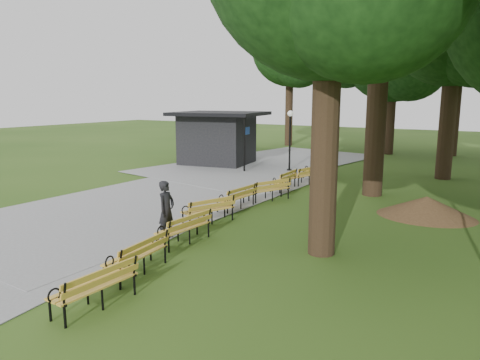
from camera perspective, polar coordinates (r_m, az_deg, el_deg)
The scene contains 16 objects.
ground at distance 13.66m, azimuth -6.45°, elevation -6.74°, with size 100.00×100.00×0.00m, color #2C4C15.
path at distance 18.37m, azimuth -10.66°, elevation -2.27°, with size 12.00×38.00×0.06m, color gray.
person at distance 13.00m, azimuth -9.36°, elevation -3.81°, with size 0.62×0.41×1.70m, color black.
kiosk at distance 27.31m, azimuth -2.92°, elevation 5.36°, with size 5.07×4.40×3.17m, color black, non-canonical shape.
lamp_post at distance 24.66m, azimuth 6.40°, elevation 6.59°, with size 0.32×0.32×3.32m.
dirt_mound at distance 16.61m, azimuth 22.66°, elevation -3.13°, with size 2.74×2.74×0.70m, color #47301C.
bench_0 at distance 9.33m, azimuth -18.09°, elevation -12.71°, with size 1.90×0.64×0.88m, color gold, non-canonical shape.
bench_1 at distance 10.76m, azimuth -13.10°, elevation -9.30°, with size 1.90×0.64×0.88m, color gold, non-canonical shape.
bench_2 at distance 12.67m, azimuth -7.21°, elevation -6.06°, with size 1.90×0.64×0.88m, color gold, non-canonical shape.
bench_3 at distance 14.57m, azimuth -4.09°, elevation -3.80°, with size 1.90×0.64×0.88m, color gold, non-canonical shape.
bench_4 at distance 16.31m, azimuth -0.52°, elevation -2.22°, with size 1.90×0.64×0.88m, color gold, non-canonical shape.
bench_5 at distance 17.72m, azimuth 3.71°, elevation -1.21°, with size 1.90×0.64×0.88m, color gold, non-canonical shape.
bench_6 at distance 19.72m, azimuth 5.51°, elevation -0.04°, with size 1.90×0.64×0.88m, color gold, non-canonical shape.
bench_7 at distance 21.21m, azimuth 8.34°, elevation 0.64°, with size 1.90×0.64×0.88m, color gold, non-canonical shape.
bench_8 at distance 23.12m, azimuth 9.58°, elevation 1.42°, with size 1.90×0.64×0.88m, color gold, non-canonical shape.
lawn_tree_4 at distance 24.62m, azimuth 25.83°, elevation 18.18°, with size 6.57×6.57×11.09m.
Camera 1 is at (8.01, -10.30, 4.04)m, focal length 33.47 mm.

